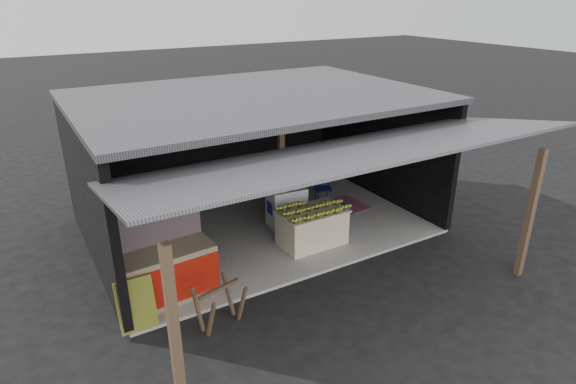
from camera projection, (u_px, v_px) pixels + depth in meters
ground at (318, 275)px, 9.11m from camera, size 80.00×80.00×0.00m
concrete_slab at (257, 223)px, 11.09m from camera, size 7.00×5.00×0.06m
shophouse at (248, 133)px, 10.54m from camera, size 7.40×7.29×3.02m
banana_table at (312, 227)px, 10.00m from camera, size 1.39×0.86×0.76m
banana_pile at (312, 207)px, 9.83m from camera, size 1.28×0.77×0.15m
white_crate at (287, 207)px, 10.79m from camera, size 0.85×0.62×0.90m
neighbor_stall at (166, 272)px, 8.18m from camera, size 1.68×0.85×1.68m
green_signboard at (136, 305)px, 7.43m from camera, size 0.58×0.21×0.86m
sawhorse at (220, 302)px, 7.56m from camera, size 0.78×0.77×0.73m
water_barrel at (342, 217)px, 10.79m from camera, size 0.33×0.33×0.48m
plastic_chair at (322, 184)px, 11.94m from camera, size 0.51×0.51×0.83m
magenta_rug at (336, 208)px, 11.79m from camera, size 1.57×1.11×0.01m
picture_frames at (206, 121)px, 12.18m from camera, size 1.62×0.04×0.46m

